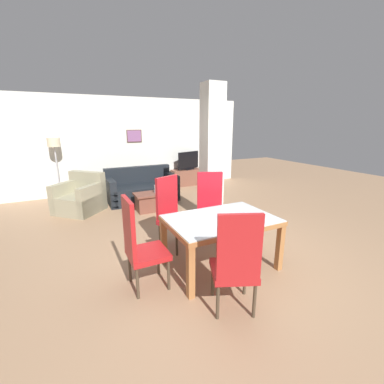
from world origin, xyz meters
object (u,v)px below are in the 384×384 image
(dining_table, at_px, (221,228))
(dining_chair_head_left, at_px, (139,243))
(sofa, at_px, (142,189))
(tv_stand, at_px, (189,177))
(dining_chair_far_left, at_px, (172,211))
(dining_chair_far_right, at_px, (210,205))
(bottle, at_px, (156,189))
(tv_screen, at_px, (189,161))
(floor_lamp, at_px, (55,149))
(coffee_table, at_px, (149,202))
(armchair, at_px, (80,199))
(dining_chair_near_left, at_px, (236,262))

(dining_table, distance_m, dining_chair_head_left, 1.13)
(sofa, distance_m, tv_stand, 2.10)
(dining_chair_far_left, bearing_deg, sofa, -118.01)
(dining_chair_far_left, relative_size, tv_stand, 1.03)
(dining_table, distance_m, dining_chair_far_right, 0.97)
(bottle, bearing_deg, dining_chair_far_left, -100.68)
(dining_table, xyz_separation_m, tv_screen, (1.75, 4.67, 0.22))
(sofa, bearing_deg, floor_lamp, -25.79)
(floor_lamp, bearing_deg, tv_screen, 1.18)
(coffee_table, bearing_deg, armchair, 155.14)
(armchair, bearing_deg, dining_chair_far_left, 159.81)
(dining_chair_near_left, xyz_separation_m, coffee_table, (0.19, 3.60, -0.38))
(dining_chair_far_left, bearing_deg, dining_chair_head_left, 26.33)
(dining_chair_near_left, relative_size, dining_chair_far_right, 1.00)
(bottle, distance_m, floor_lamp, 2.86)
(dining_table, bearing_deg, tv_screen, 69.46)
(dining_chair_head_left, relative_size, coffee_table, 1.76)
(dining_table, height_order, armchair, armchair)
(dining_table, height_order, sofa, sofa)
(sofa, bearing_deg, dining_table, 91.45)
(dining_chair_head_left, distance_m, tv_stand, 5.50)
(dining_table, bearing_deg, tv_stand, 69.46)
(armchair, height_order, tv_screen, tv_screen)
(dining_chair_far_left, distance_m, armchair, 2.82)
(floor_lamp, bearing_deg, armchair, -70.77)
(floor_lamp, bearing_deg, bottle, -43.28)
(dining_chair_head_left, distance_m, armchair, 3.45)
(dining_chair_head_left, bearing_deg, dining_table, 90.00)
(tv_screen, bearing_deg, tv_stand, 180.00)
(dining_chair_head_left, xyz_separation_m, sofa, (1.04, 3.67, -0.31))
(dining_chair_far_right, bearing_deg, tv_screen, -88.32)
(dining_table, distance_m, floor_lamp, 5.08)
(bottle, bearing_deg, tv_stand, 47.89)
(dining_chair_head_left, distance_m, dining_chair_far_right, 1.75)
(dining_chair_far_left, relative_size, dining_chair_head_left, 1.00)
(sofa, height_order, armchair, armchair)
(dining_chair_far_right, distance_m, floor_lamp, 4.45)
(dining_table, relative_size, tv_stand, 1.29)
(dining_chair_near_left, bearing_deg, dining_chair_far_left, 113.07)
(tv_screen, bearing_deg, dining_table, 50.10)
(armchair, xyz_separation_m, tv_stand, (3.35, 1.27, -0.04))
(dining_chair_far_right, height_order, floor_lamp, floor_lamp)
(tv_stand, bearing_deg, bottle, -132.11)
(coffee_table, distance_m, floor_lamp, 2.84)
(dining_chair_head_left, bearing_deg, armchair, -172.26)
(dining_table, bearing_deg, sofa, 91.45)
(dining_chair_far_left, distance_m, coffee_table, 1.91)
(sofa, relative_size, tv_screen, 2.13)
(dining_table, xyz_separation_m, dining_chair_head_left, (-1.13, 0.00, 0.02))
(dining_chair_far_right, relative_size, tv_screen, 1.40)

